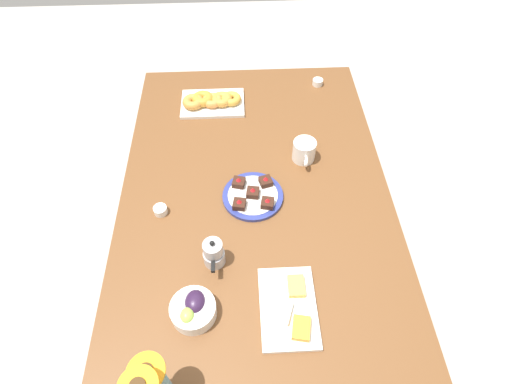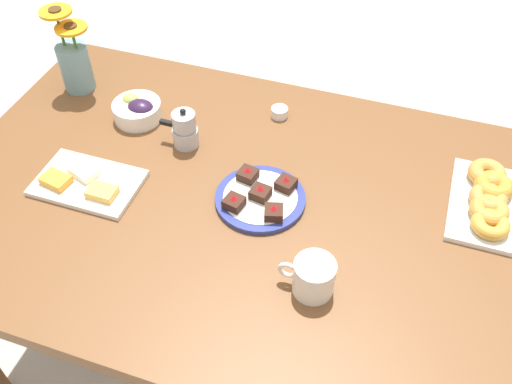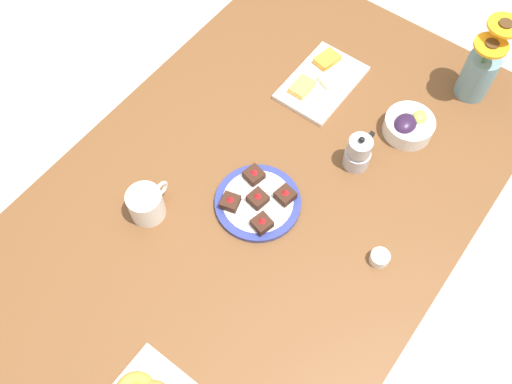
{
  "view_description": "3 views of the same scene",
  "coord_description": "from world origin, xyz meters",
  "views": [
    {
      "loc": [
        0.89,
        -0.04,
        1.9
      ],
      "look_at": [
        0.0,
        0.0,
        0.78
      ],
      "focal_mm": 28.0,
      "sensor_mm": 36.0,
      "label": 1
    },
    {
      "loc": [
        -0.3,
        0.89,
        1.77
      ],
      "look_at": [
        0.0,
        0.0,
        0.78
      ],
      "focal_mm": 40.0,
      "sensor_mm": 36.0,
      "label": 2
    },
    {
      "loc": [
        -0.56,
        -0.42,
        2.04
      ],
      "look_at": [
        0.0,
        0.0,
        0.78
      ],
      "focal_mm": 40.0,
      "sensor_mm": 36.0,
      "label": 3
    }
  ],
  "objects": [
    {
      "name": "grape_bowl",
      "position": [
        0.42,
        -0.21,
        0.77
      ],
      "size": [
        0.14,
        0.14,
        0.07
      ],
      "color": "white",
      "rests_on": "dining_table"
    },
    {
      "name": "ground_plane",
      "position": [
        0.0,
        0.0,
        0.0
      ],
      "size": [
        6.0,
        6.0,
        0.0
      ],
      "primitive_type": "plane",
      "color": "#B7B2A8"
    },
    {
      "name": "flower_vase",
      "position": [
        0.66,
        -0.28,
        0.83
      ],
      "size": [
        0.13,
        0.09,
        0.25
      ],
      "color": "#6B939E",
      "rests_on": "dining_table"
    },
    {
      "name": "jam_cup_honey",
      "position": [
        0.05,
        -0.34,
        0.76
      ],
      "size": [
        0.05,
        0.05,
        0.03
      ],
      "color": "white",
      "rests_on": "dining_table"
    },
    {
      "name": "moka_pot",
      "position": [
        0.25,
        -0.15,
        0.79
      ],
      "size": [
        0.11,
        0.07,
        0.12
      ],
      "color": "#B7B7BC",
      "rests_on": "dining_table"
    },
    {
      "name": "dessert_plate",
      "position": [
        -0.01,
        -0.01,
        0.75
      ],
      "size": [
        0.22,
        0.22,
        0.05
      ],
      "color": "navy",
      "rests_on": "dining_table"
    },
    {
      "name": "coffee_mug",
      "position": [
        -0.19,
        0.2,
        0.78
      ],
      "size": [
        0.12,
        0.09,
        0.09
      ],
      "color": "white",
      "rests_on": "dining_table"
    },
    {
      "name": "dining_table",
      "position": [
        0.0,
        0.0,
        0.65
      ],
      "size": [
        1.6,
        1.0,
        0.74
      ],
      "color": "brown",
      "rests_on": "ground_plane"
    },
    {
      "name": "cheese_platter",
      "position": [
        0.42,
        0.08,
        0.75
      ],
      "size": [
        0.26,
        0.17,
        0.03
      ],
      "color": "white",
      "rests_on": "dining_table"
    }
  ]
}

